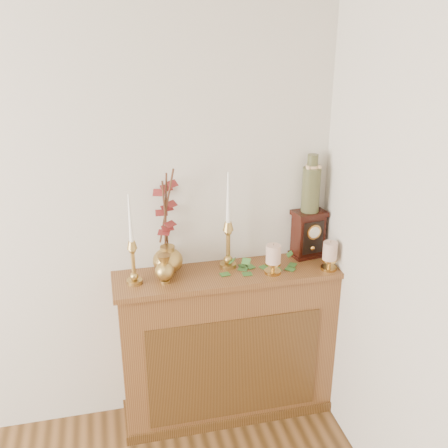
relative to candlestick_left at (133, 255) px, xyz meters
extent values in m
cube|color=brown|center=(0.50, 0.02, -0.64)|extent=(1.20, 0.30, 0.90)
cube|color=brown|center=(0.50, -0.13, -0.68)|extent=(0.96, 0.01, 0.63)
cube|color=brown|center=(0.50, 0.02, -0.17)|extent=(1.24, 0.34, 0.03)
cube|color=brown|center=(0.50, 0.02, -1.06)|extent=(1.23, 0.33, 0.06)
cylinder|color=tan|center=(0.00, 0.00, -0.15)|extent=(0.08, 0.08, 0.02)
sphere|color=tan|center=(0.00, 0.00, -0.12)|extent=(0.04, 0.04, 0.04)
cylinder|color=tan|center=(0.00, 0.00, -0.05)|extent=(0.02, 0.02, 0.14)
sphere|color=tan|center=(0.00, 0.00, 0.03)|extent=(0.04, 0.04, 0.04)
cone|color=tan|center=(0.00, 0.00, 0.06)|extent=(0.05, 0.05, 0.04)
cone|color=white|center=(0.00, 0.00, 0.20)|extent=(0.02, 0.02, 0.25)
cylinder|color=tan|center=(0.51, 0.07, -0.15)|extent=(0.09, 0.09, 0.02)
sphere|color=tan|center=(0.51, 0.07, -0.11)|extent=(0.05, 0.05, 0.05)
cylinder|color=tan|center=(0.51, 0.07, -0.03)|extent=(0.02, 0.02, 0.16)
sphere|color=tan|center=(0.51, 0.07, 0.05)|extent=(0.04, 0.04, 0.04)
cone|color=tan|center=(0.51, 0.07, 0.08)|extent=(0.06, 0.06, 0.05)
cone|color=white|center=(0.51, 0.07, 0.24)|extent=(0.02, 0.02, 0.28)
cylinder|color=tan|center=(0.15, -0.03, -0.15)|extent=(0.05, 0.05, 0.02)
sphere|color=tan|center=(0.15, -0.03, -0.09)|extent=(0.10, 0.10, 0.10)
cone|color=tan|center=(0.15, -0.03, -0.02)|extent=(0.07, 0.07, 0.05)
cylinder|color=tan|center=(0.19, 0.07, -0.15)|extent=(0.07, 0.07, 0.01)
ellipsoid|color=tan|center=(0.19, 0.07, -0.08)|extent=(0.16, 0.16, 0.14)
cylinder|color=tan|center=(0.19, 0.07, -0.02)|extent=(0.08, 0.08, 0.03)
cylinder|color=#472819|center=(0.18, 0.08, 0.18)|extent=(0.03, 0.10, 0.38)
cylinder|color=#472819|center=(0.19, 0.09, 0.20)|extent=(0.02, 0.08, 0.42)
cylinder|color=#472819|center=(0.19, 0.08, 0.21)|extent=(0.08, 0.13, 0.44)
cylinder|color=#C09243|center=(0.73, -0.05, -0.15)|extent=(0.09, 0.09, 0.02)
cylinder|color=#C09243|center=(0.73, -0.05, -0.12)|extent=(0.02, 0.02, 0.04)
cylinder|color=#C09243|center=(0.73, -0.05, -0.10)|extent=(0.08, 0.08, 0.01)
cylinder|color=beige|center=(0.73, -0.05, -0.05)|extent=(0.08, 0.08, 0.10)
cylinder|color=#472819|center=(0.73, -0.05, 0.01)|extent=(0.00, 0.00, 0.01)
cylinder|color=#C09243|center=(1.04, -0.08, -0.15)|extent=(0.09, 0.09, 0.02)
cylinder|color=#C09243|center=(1.04, -0.08, -0.12)|extent=(0.02, 0.02, 0.04)
cylinder|color=#C09243|center=(1.04, -0.08, -0.10)|extent=(0.08, 0.08, 0.01)
cylinder|color=beige|center=(1.04, -0.08, -0.05)|extent=(0.08, 0.08, 0.10)
cylinder|color=#472819|center=(1.04, -0.08, 0.01)|extent=(0.00, 0.00, 0.01)
cube|color=#306024|center=(0.58, 0.11, -0.15)|extent=(0.07, 0.06, 0.00)
cube|color=#306024|center=(0.80, 0.04, -0.15)|extent=(0.06, 0.06, 0.00)
cube|color=#306024|center=(0.91, -0.03, -0.15)|extent=(0.06, 0.06, 0.00)
cube|color=#306024|center=(0.87, -0.01, -0.15)|extent=(0.06, 0.06, 0.00)
cube|color=#306024|center=(0.74, -0.03, -0.15)|extent=(0.07, 0.06, 0.00)
cube|color=#306024|center=(0.80, 0.08, -0.15)|extent=(0.06, 0.06, 0.00)
cube|color=#306024|center=(0.57, 0.04, -0.15)|extent=(0.06, 0.06, 0.00)
cube|color=#306024|center=(0.55, 0.07, -0.15)|extent=(0.06, 0.06, 0.00)
cube|color=#306024|center=(0.82, 0.08, -0.15)|extent=(0.06, 0.05, 0.00)
cube|color=#306024|center=(0.83, -0.01, -0.15)|extent=(0.06, 0.05, 0.00)
cube|color=#306024|center=(0.53, 0.04, -0.11)|extent=(0.05, 0.04, 0.03)
cube|color=#306024|center=(0.59, -0.02, -0.09)|extent=(0.05, 0.05, 0.03)
cube|color=#306024|center=(0.86, 0.03, -0.10)|extent=(0.05, 0.05, 0.03)
cube|color=black|center=(0.99, 0.11, -0.15)|extent=(0.20, 0.15, 0.02)
cube|color=black|center=(0.99, 0.11, -0.03)|extent=(0.18, 0.13, 0.24)
cube|color=black|center=(0.99, 0.11, 0.10)|extent=(0.20, 0.15, 0.03)
cube|color=black|center=(1.00, 0.06, -0.03)|extent=(0.13, 0.03, 0.19)
cylinder|color=#FAAC4A|center=(1.00, 0.06, 0.01)|extent=(0.09, 0.02, 0.09)
cylinder|color=silver|center=(1.00, 0.06, 0.01)|extent=(0.06, 0.01, 0.07)
sphere|color=#FAAC4A|center=(1.00, 0.06, -0.09)|extent=(0.03, 0.03, 0.03)
cylinder|color=#183125|center=(0.99, 0.11, 0.24)|extent=(0.10, 0.10, 0.25)
cylinder|color=#183125|center=(0.99, 0.11, 0.39)|extent=(0.06, 0.06, 0.08)
cylinder|color=#DEB180|center=(0.99, 0.11, 0.37)|extent=(0.07, 0.07, 0.02)
camera|label=1|loc=(-0.10, -2.44, 1.13)|focal=42.00mm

